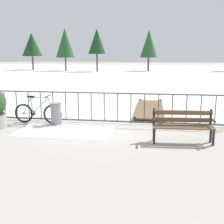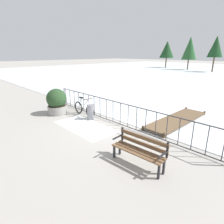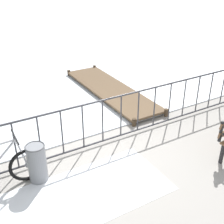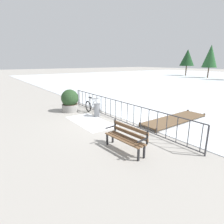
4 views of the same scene
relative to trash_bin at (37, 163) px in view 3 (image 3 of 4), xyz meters
The scene contains 5 objects.
ground_plane 1.46m from the trash_bin, 17.49° to the left, with size 160.00×160.00×0.00m, color #9E9991.
snow_patch 1.02m from the trash_bin, 54.55° to the right, with size 2.95×1.44×0.01m, color white.
railing_fence 1.42m from the trash_bin, 17.49° to the left, with size 9.06×0.06×1.07m.
trash_bin is the anchor object (origin of this frame).
wooden_dock 4.11m from the trash_bin, 41.29° to the left, with size 1.10×4.07×0.20m.
Camera 3 is at (-2.34, -4.75, 3.60)m, focal length 47.33 mm.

